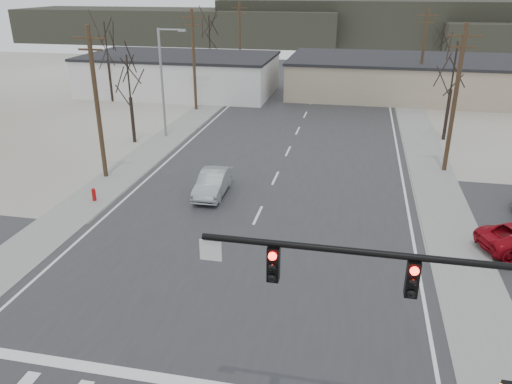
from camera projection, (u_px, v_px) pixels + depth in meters
ground at (221, 295)px, 21.40m from camera, size 140.00×140.00×0.00m
main_road at (278, 173)px, 34.93m from camera, size 18.00×110.00×0.05m
cross_road at (221, 294)px, 21.39m from camera, size 90.00×10.00×0.04m
sidewalk_left at (162, 143)px, 41.42m from camera, size 3.00×90.00×0.06m
sidewalk_right at (428, 160)px, 37.46m from camera, size 3.00×90.00×0.06m
traffic_signal_mast at (453, 315)px, 12.51m from camera, size 8.95×0.43×7.20m
fire_hydrant at (94, 194)px, 30.35m from camera, size 0.24×0.24×0.87m
building_left_far at (180, 74)px, 59.61m from camera, size 22.30×12.30×4.50m
building_right_far at (403, 77)px, 58.40m from camera, size 26.30×14.30×4.30m
upole_left_b at (97, 102)px, 32.35m from camera, size 2.20×0.30×10.00m
upole_left_c at (194, 59)px, 50.39m from camera, size 2.20×0.30×10.00m
upole_left_d at (240, 39)px, 68.44m from camera, size 2.20×0.30×10.00m
upole_right_a at (455, 98)px, 33.47m from camera, size 2.20×0.30×10.00m
upole_right_b at (423, 55)px, 53.32m from camera, size 2.20×0.30×10.00m
streetlight_main at (164, 78)px, 41.29m from camera, size 2.40×0.25×9.00m
tree_left_near at (129, 79)px, 39.84m from camera, size 3.30×3.30×7.35m
tree_right_mid at (454, 69)px, 40.22m from camera, size 3.74×3.74×8.33m
tree_left_far at (209, 34)px, 63.08m from camera, size 3.96×3.96×8.82m
tree_right_far at (442, 40)px, 63.35m from camera, size 3.52×3.52×7.84m
tree_left_mid at (106, 43)px, 53.75m from camera, size 3.96×3.96×8.82m
hill_left at (178, 26)px, 109.59m from camera, size 70.00×18.00×7.00m
hill_center at (413, 23)px, 103.47m from camera, size 80.00×18.00×9.00m
sedan_crossing at (213, 183)px, 31.17m from camera, size 1.71×4.60×1.50m
car_far_a at (367, 82)px, 62.49m from camera, size 3.39×5.61×1.52m
car_far_b at (314, 76)px, 66.64m from camera, size 1.98×4.58×1.54m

